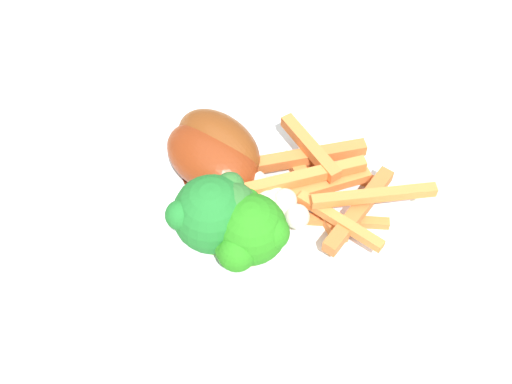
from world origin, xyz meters
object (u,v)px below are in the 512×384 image
Objects in this scene: dining_table at (256,259)px; broccoli_floret_front at (233,211)px; broccoli_floret_back at (247,229)px; chicken_drumstick_near at (217,160)px; carrot_fries_pile at (325,186)px; broccoli_floret_middle at (213,215)px; dinner_plate at (256,211)px; chicken_drumstick_far at (222,148)px.

broccoli_floret_front is at bearing -87.90° from dining_table.
broccoli_floret_back is 0.08m from chicken_drumstick_near.
carrot_fries_pile reaches higher than dining_table.
broccoli_floret_front is at bearing 24.21° from broccoli_floret_middle.
dinner_plate is 0.07m from broccoli_floret_middle.
carrot_fries_pile is at bearing 28.45° from dinner_plate.
carrot_fries_pile is (0.05, 0.01, 0.14)m from dining_table.
carrot_fries_pile is 1.24× the size of chicken_drumstick_far.
carrot_fries_pile is (0.05, 0.03, 0.02)m from dinner_plate.
chicken_drumstick_far is at bearing 175.87° from carrot_fries_pile.
broccoli_floret_middle is 0.08m from chicken_drumstick_far.
broccoli_floret_front is at bearing -96.98° from dinner_plate.
broccoli_floret_back is (0.03, -0.00, -0.00)m from broccoli_floret_middle.
broccoli_floret_back is 0.42× the size of carrot_fries_pile.
broccoli_floret_front is 0.42× the size of carrot_fries_pile.
broccoli_floret_front is (0.00, -0.06, 0.16)m from dining_table.
dining_table is at bearing 0.41° from chicken_drumstick_near.
chicken_drumstick_near is (-0.04, 0.02, 0.03)m from dinner_plate.
dinner_plate is at bearing 101.48° from broccoli_floret_back.
dining_table is 0.15m from chicken_drumstick_far.
broccoli_floret_back is (0.01, -0.01, -0.00)m from broccoli_floret_front.
chicken_drumstick_far reaches higher than dinner_plate.
chicken_drumstick_far reaches higher than carrot_fries_pile.
broccoli_floret_back reaches higher than chicken_drumstick_far.
broccoli_floret_middle reaches higher than dining_table.
dining_table is at bearing 103.57° from broccoli_floret_back.
dining_table is at bearing 108.18° from dinner_plate.
dinner_plate is 3.52× the size of broccoli_floret_middle.
chicken_drumstick_near is at bearing -88.73° from chicken_drumstick_far.
dinner_plate is 3.77× the size of broccoli_floret_front.
chicken_drumstick_near is 1.12× the size of chicken_drumstick_far.
chicken_drumstick_near is (-0.09, -0.01, 0.00)m from carrot_fries_pile.
broccoli_floret_middle is (-0.02, -0.04, 0.05)m from dinner_plate.
carrot_fries_pile reaches higher than dinner_plate.
broccoli_floret_middle is at bearing -112.74° from dinner_plate.
broccoli_floret_back is (0.02, -0.07, 0.16)m from dining_table.
broccoli_floret_middle is 1.07× the size of broccoli_floret_back.
dinner_plate is at bearing -71.82° from dining_table.
broccoli_floret_front is 0.93× the size of broccoli_floret_middle.
broccoli_floret_middle is at bearing -70.67° from chicken_drumstick_near.
chicken_drumstick_far is at bearing 159.79° from dining_table.
carrot_fries_pile is 1.11× the size of chicken_drumstick_near.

